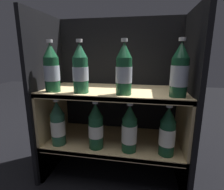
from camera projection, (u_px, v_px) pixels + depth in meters
fridge_back_wall at (119, 92)px, 1.07m from camera, size 0.75×0.02×0.85m
fridge_side_left at (49, 96)px, 0.97m from camera, size 0.02×0.38×0.85m
fridge_side_right at (188, 102)px, 0.84m from camera, size 0.02×0.38×0.85m
shelf_lower at (113, 145)px, 0.95m from camera, size 0.71×0.34×0.20m
shelf_upper at (113, 111)px, 0.91m from camera, size 0.71×0.34×0.48m
bottle_upper_front_0 at (52, 69)px, 0.82m from camera, size 0.07×0.07×0.24m
bottle_upper_front_1 at (80, 70)px, 0.79m from camera, size 0.07×0.07×0.24m
bottle_upper_front_2 at (124, 71)px, 0.76m from camera, size 0.07×0.07×0.24m
bottle_upper_front_3 at (180, 72)px, 0.72m from camera, size 0.07×0.07×0.24m
bottle_lower_front_0 at (58, 124)px, 0.88m from camera, size 0.07×0.07×0.24m
bottle_lower_front_1 at (96, 127)px, 0.84m from camera, size 0.07×0.07×0.24m
bottle_lower_front_2 at (129, 130)px, 0.82m from camera, size 0.07×0.07×0.24m
bottle_lower_front_3 at (167, 133)px, 0.79m from camera, size 0.07×0.07×0.24m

